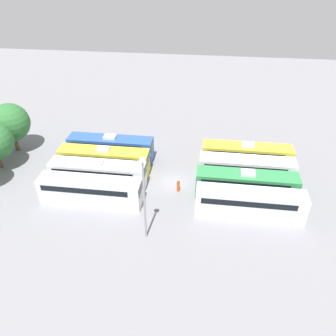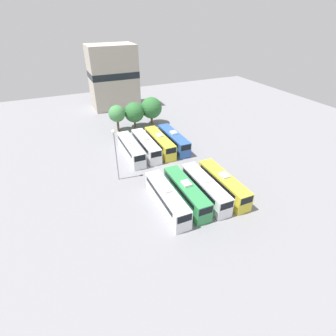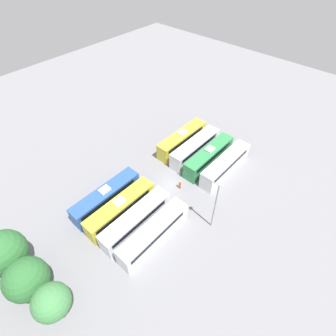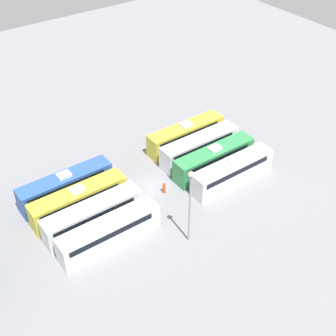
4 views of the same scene
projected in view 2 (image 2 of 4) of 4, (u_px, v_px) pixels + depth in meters
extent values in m
plane|color=gray|center=(171.00, 172.00, 48.22)|extent=(120.85, 120.85, 0.00)
cube|color=silver|center=(167.00, 199.00, 38.88)|extent=(2.42, 11.50, 3.18)
cube|color=black|center=(166.00, 193.00, 38.64)|extent=(2.46, 9.78, 0.70)
cube|color=black|center=(185.00, 219.00, 33.95)|extent=(2.13, 0.08, 1.11)
cube|color=silver|center=(167.00, 189.00, 37.96)|extent=(1.20, 1.60, 0.35)
cube|color=#338C4C|center=(186.00, 193.00, 40.17)|extent=(2.42, 11.50, 3.18)
cube|color=black|center=(185.00, 187.00, 39.93)|extent=(2.46, 9.78, 0.70)
cube|color=black|center=(206.00, 211.00, 35.24)|extent=(2.13, 0.08, 1.11)
cube|color=silver|center=(186.00, 183.00, 39.24)|extent=(1.20, 1.60, 0.35)
cube|color=silver|center=(205.00, 189.00, 41.11)|extent=(2.42, 11.50, 3.18)
cube|color=black|center=(204.00, 183.00, 40.86)|extent=(2.46, 9.78, 0.70)
cube|color=black|center=(227.00, 206.00, 36.18)|extent=(2.13, 0.08, 1.11)
cube|color=white|center=(206.00, 179.00, 40.18)|extent=(1.20, 1.60, 0.35)
cube|color=gold|center=(223.00, 184.00, 42.08)|extent=(2.42, 11.50, 3.18)
cube|color=black|center=(223.00, 179.00, 41.84)|extent=(2.46, 9.78, 0.70)
cube|color=black|center=(247.00, 201.00, 37.15)|extent=(2.13, 0.08, 1.11)
cube|color=silver|center=(224.00, 175.00, 41.16)|extent=(1.20, 1.60, 0.35)
cube|color=silver|center=(131.00, 149.00, 52.51)|extent=(2.42, 11.50, 3.18)
cube|color=black|center=(130.00, 145.00, 52.27)|extent=(2.46, 9.78, 0.70)
cube|color=black|center=(140.00, 158.00, 47.59)|extent=(2.13, 0.08, 1.11)
cube|color=white|center=(130.00, 141.00, 51.59)|extent=(1.20, 1.60, 0.35)
cube|color=silver|center=(146.00, 146.00, 53.80)|extent=(2.42, 11.50, 3.18)
cube|color=black|center=(145.00, 142.00, 53.55)|extent=(2.46, 9.78, 0.70)
cube|color=black|center=(156.00, 154.00, 48.87)|extent=(2.13, 0.08, 1.11)
cube|color=silver|center=(146.00, 138.00, 52.87)|extent=(1.20, 1.60, 0.35)
cube|color=gold|center=(160.00, 143.00, 54.99)|extent=(2.42, 11.50, 3.18)
cube|color=black|center=(159.00, 139.00, 54.74)|extent=(2.46, 9.78, 0.70)
cube|color=black|center=(171.00, 151.00, 50.06)|extent=(2.13, 0.08, 1.11)
cube|color=silver|center=(160.00, 135.00, 54.06)|extent=(1.20, 1.60, 0.35)
cube|color=#2D56A8|center=(173.00, 140.00, 56.15)|extent=(2.42, 11.50, 3.18)
cube|color=black|center=(173.00, 136.00, 55.91)|extent=(2.46, 9.78, 0.70)
cube|color=black|center=(186.00, 148.00, 51.23)|extent=(2.13, 0.08, 1.11)
cube|color=silver|center=(174.00, 133.00, 55.23)|extent=(1.20, 1.60, 0.35)
cylinder|color=#CC4C19|center=(166.00, 173.00, 46.72)|extent=(0.36, 0.36, 1.43)
sphere|color=tan|center=(166.00, 169.00, 46.29)|extent=(0.24, 0.24, 0.24)
cylinder|color=gray|center=(116.00, 157.00, 43.86)|extent=(0.20, 0.20, 8.95)
sphere|color=#EAE5C6|center=(113.00, 131.00, 41.43)|extent=(0.60, 0.60, 0.60)
cylinder|color=brown|center=(118.00, 125.00, 63.61)|extent=(0.55, 0.55, 3.03)
sphere|color=#428447|center=(117.00, 114.00, 62.09)|extent=(3.98, 3.98, 3.98)
cylinder|color=brown|center=(135.00, 123.00, 65.86)|extent=(0.48, 0.48, 2.16)
sphere|color=#2D6B33|center=(134.00, 112.00, 64.39)|extent=(4.92, 4.92, 4.92)
cylinder|color=brown|center=(152.00, 119.00, 67.56)|extent=(0.58, 0.58, 2.48)
sphere|color=#2D6B33|center=(151.00, 108.00, 65.95)|extent=(5.31, 5.31, 5.31)
cube|color=#B2A899|center=(113.00, 77.00, 75.71)|extent=(13.16, 8.80, 17.46)
cube|color=black|center=(113.00, 74.00, 75.25)|extent=(13.22, 8.86, 1.80)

